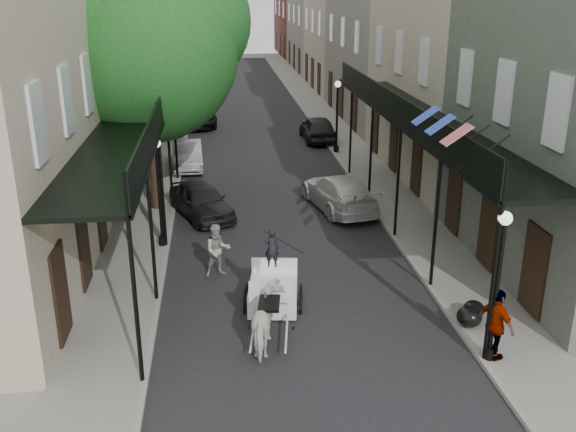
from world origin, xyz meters
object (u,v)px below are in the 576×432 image
object	(u,v)px
tree_far	(176,33)
car_right_far	(318,128)
carriage	(274,270)
car_left_near	(201,200)
tree_near	(157,42)
car_left_far	(193,114)
pedestrian_walking	(218,250)
horse	(269,320)
lamppost_right_far	(337,116)
lamppost_left	(159,191)
lamppost_right_near	(497,285)
car_right_near	(339,192)
pedestrian_sidewalk_left	(139,155)
pedestrian_sidewalk_right	(496,325)
car_left_mid	(188,155)

from	to	relation	value
tree_far	car_right_far	size ratio (longest dim) A/B	2.04
carriage	car_left_near	distance (m)	7.67
tree_near	car_left_near	world-z (taller)	tree_near
tree_near	tree_far	size ratio (longest dim) A/B	1.12
car_left_far	car_right_far	size ratio (longest dim) A/B	1.24
tree_near	pedestrian_walking	world-z (taller)	tree_near
horse	car_right_far	size ratio (longest dim) A/B	0.43
car_left_near	lamppost_right_far	bearing A→B (deg)	30.44
tree_far	lamppost_left	bearing A→B (deg)	-89.54
lamppost_left	lamppost_right_far	world-z (taller)	same
car_left_near	car_left_far	bearing A→B (deg)	70.62
lamppost_right_near	car_left_near	world-z (taller)	lamppost_right_near
tree_far	carriage	distance (m)	23.32
tree_far	car_left_near	world-z (taller)	tree_far
carriage	pedestrian_walking	xyz separation A→B (m)	(-1.54, 1.98, -0.17)
car_right_near	horse	bearing A→B (deg)	59.25
lamppost_right_far	car_left_far	xyz separation A→B (m)	(-7.70, 8.08, -1.32)
horse	carriage	world-z (taller)	carriage
pedestrian_sidewalk_left	pedestrian_sidewalk_right	size ratio (longest dim) A/B	0.90
lamppost_right_far	car_left_near	bearing A→B (deg)	-127.60
car_right_near	lamppost_left	bearing A→B (deg)	15.53
carriage	car_right_near	distance (m)	8.38
lamppost_left	tree_near	bearing A→B (deg)	91.34
carriage	pedestrian_sidewalk_left	distance (m)	14.58
pedestrian_walking	car_left_far	world-z (taller)	pedestrian_walking
pedestrian_sidewalk_left	lamppost_right_near	bearing A→B (deg)	88.42
pedestrian_walking	lamppost_left	bearing A→B (deg)	115.94
pedestrian_sidewalk_left	car_left_near	world-z (taller)	pedestrian_sidewalk_left
car_left_near	car_right_far	size ratio (longest dim) A/B	0.92
car_left_mid	car_right_far	size ratio (longest dim) A/B	0.93
lamppost_right_far	car_right_far	xyz separation A→B (m)	(-0.50, 3.15, -1.33)
car_left_mid	tree_near	bearing A→B (deg)	-98.88
car_right_far	pedestrian_walking	bearing A→B (deg)	70.81
pedestrian_sidewalk_left	car_left_near	distance (m)	6.97
lamppost_right_near	lamppost_right_far	bearing A→B (deg)	90.00
horse	car_left_near	world-z (taller)	horse
pedestrian_sidewalk_right	car_left_mid	distance (m)	19.71
tree_near	car_right_near	distance (m)	8.97
car_left_mid	lamppost_left	bearing A→B (deg)	-95.95
pedestrian_walking	tree_near	bearing A→B (deg)	94.56
pedestrian_sidewalk_left	pedestrian_sidewalk_right	xyz separation A→B (m)	(10.00, -17.30, 0.09)
pedestrian_sidewalk_left	car_left_far	distance (m)	11.01
lamppost_right_near	pedestrian_sidewalk_left	world-z (taller)	lamppost_right_near
carriage	car_right_far	size ratio (longest dim) A/B	0.61
lamppost_left	car_left_mid	distance (m)	10.20
lamppost_right_far	carriage	world-z (taller)	lamppost_right_far
lamppost_right_near	lamppost_left	xyz separation A→B (m)	(-8.20, 8.00, 0.00)
tree_near	horse	world-z (taller)	tree_near
pedestrian_walking	car_right_far	size ratio (longest dim) A/B	0.39
tree_far	pedestrian_sidewalk_left	xyz separation A→B (m)	(-1.55, -8.88, -4.91)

